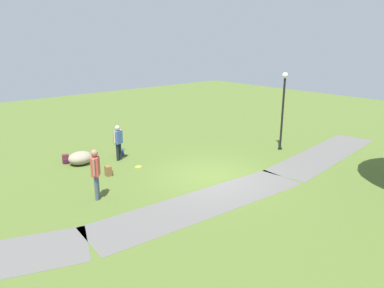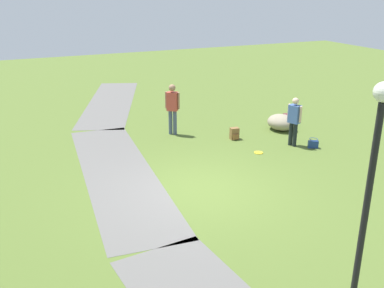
% 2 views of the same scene
% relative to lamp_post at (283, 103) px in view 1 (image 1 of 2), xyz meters
% --- Properties ---
extents(ground_plane, '(48.00, 48.00, 0.00)m').
position_rel_lamp_post_xyz_m(ground_plane, '(5.03, 0.31, -2.31)').
color(ground_plane, '#50652A').
extents(footpath_segment_near, '(8.15, 2.70, 0.01)m').
position_rel_lamp_post_xyz_m(footpath_segment_near, '(-0.99, 1.85, -2.30)').
color(footpath_segment_near, '#5E5B58').
rests_on(footpath_segment_near, ground).
extents(footpath_segment_mid, '(8.12, 2.51, 0.01)m').
position_rel_lamp_post_xyz_m(footpath_segment_mid, '(6.97, 1.95, -2.30)').
color(footpath_segment_mid, '#5E5B58').
rests_on(footpath_segment_mid, ground).
extents(lamp_post, '(0.28, 0.28, 3.76)m').
position_rel_lamp_post_xyz_m(lamp_post, '(0.00, 0.00, 0.00)').
color(lamp_post, black).
rests_on(lamp_post, ground).
extents(lawn_boulder, '(1.14, 1.01, 0.56)m').
position_rel_lamp_post_xyz_m(lawn_boulder, '(8.36, -4.44, -2.03)').
color(lawn_boulder, gray).
rests_on(lawn_boulder, ground).
extents(woman_with_handbag, '(0.49, 0.35, 1.60)m').
position_rel_lamp_post_xyz_m(woman_with_handbag, '(6.82, -3.82, -1.39)').
color(woman_with_handbag, black).
rests_on(woman_with_handbag, ground).
extents(man_near_boulder, '(0.41, 0.43, 1.77)m').
position_rel_lamp_post_xyz_m(man_near_boulder, '(9.48, -0.69, -1.27)').
color(man_near_boulder, '#46536B').
rests_on(man_near_boulder, ground).
extents(handbag_on_grass, '(0.37, 0.37, 0.31)m').
position_rel_lamp_post_xyz_m(handbag_on_grass, '(6.36, -4.30, -2.17)').
color(handbag_on_grass, navy).
rests_on(handbag_on_grass, ground).
extents(backpack_by_boulder, '(0.33, 0.32, 0.40)m').
position_rel_lamp_post_xyz_m(backpack_by_boulder, '(8.81, -4.98, -2.12)').
color(backpack_by_boulder, '#5A272E').
rests_on(backpack_by_boulder, ground).
extents(spare_backpack_on_lawn, '(0.28, 0.30, 0.40)m').
position_rel_lamp_post_xyz_m(spare_backpack_on_lawn, '(8.13, -2.40, -2.12)').
color(spare_backpack_on_lawn, brown).
rests_on(spare_backpack_on_lawn, ground).
extents(frisbee_on_grass, '(0.27, 0.27, 0.02)m').
position_rel_lamp_post_xyz_m(frisbee_on_grass, '(6.68, -2.46, -2.30)').
color(frisbee_on_grass, yellow).
rests_on(frisbee_on_grass, ground).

